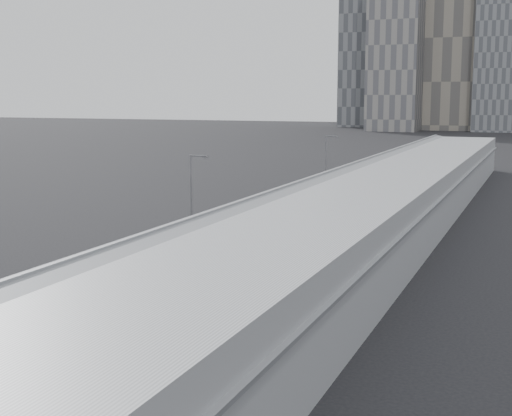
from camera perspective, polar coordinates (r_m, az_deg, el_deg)
The scene contains 22 objects.
sidewalk at distance 78.25m, azimuth 7.09°, elevation -2.28°, with size 10.00×170.00×0.12m, color gray.
lane_line at distance 81.56m, azimuth -0.05°, elevation -1.79°, with size 0.12×160.00×0.02m, color gold.
depot at distance 76.74m, azimuth 10.01°, elevation 0.05°, with size 12.45×160.40×7.20m.
skyline at distance 346.64m, azimuth 17.40°, elevation 14.43°, with size 145.00×64.00×120.00m.
bus_1 at distance 48.65m, azimuth -12.24°, elevation -7.40°, with size 3.27×13.58×3.94m.
bus_2 at distance 59.76m, azimuth -4.39°, elevation -4.15°, with size 4.02×13.80×3.98m.
bus_3 at distance 72.41m, azimuth 0.45°, elevation -1.82°, with size 3.92×13.76×3.97m.
bus_4 at distance 88.10m, azimuth 3.99°, elevation 0.05°, with size 3.55×13.20×3.81m.
bus_5 at distance 98.41m, azimuth 6.11°, elevation 0.92°, with size 3.46×12.82×3.70m.
bus_6 at distance 113.22m, azimuth 8.44°, elevation 1.93°, with size 3.85×12.99×3.74m.
bus_7 at distance 125.16m, azimuth 9.68°, elevation 2.53°, with size 2.95×12.36×3.59m.
bus_8 at distance 138.88m, azimuth 10.89°, elevation 3.11°, with size 2.74×12.20×3.56m.
bus_9 at distance 154.82m, azimuth 12.30°, elevation 3.68°, with size 3.30×13.05×3.78m.
tree_0 at distance 37.21m, azimuth -18.61°, elevation -10.57°, with size 2.57×2.57×4.34m.
tree_1 at distance 57.70m, azimuth -2.14°, elevation -2.65°, with size 2.57×2.57×4.89m.
tree_2 at distance 83.10m, azimuth 5.50°, elevation 0.58°, with size 2.99×2.99×4.67m.
tree_3 at distance 102.38m, azimuth 9.31°, elevation 1.94°, with size 1.05×1.05×3.58m.
tree_4 at distance 127.47m, azimuth 11.57°, elevation 3.40°, with size 2.64×2.64×4.63m.
street_lamp_near at distance 73.41m, azimuth -5.08°, elevation 1.20°, with size 2.04×0.22×9.31m.
street_lamp_far at distance 119.65m, azimuth 5.71°, elevation 4.03°, with size 2.04×0.22×8.75m.
shipping_container at distance 140.15m, azimuth 8.24°, elevation 3.13°, with size 2.11×6.45×2.50m, color #133F1E.
suv at distance 152.09m, azimuth 9.24°, elevation 3.39°, with size 2.76×5.98×1.66m, color black.
Camera 1 is at (28.87, -19.17, 15.16)m, focal length 50.00 mm.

